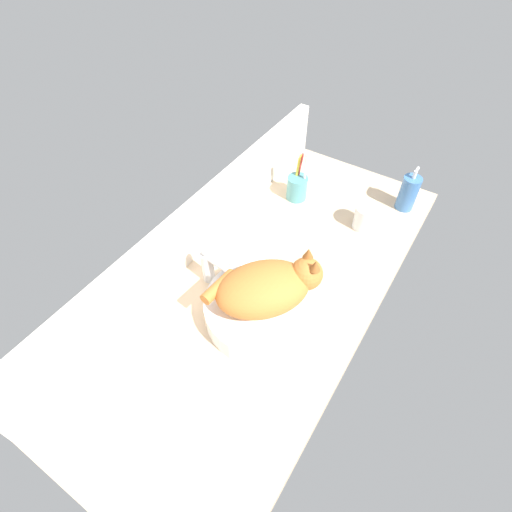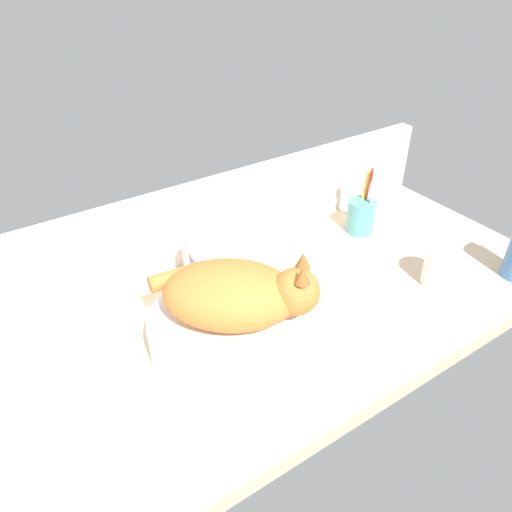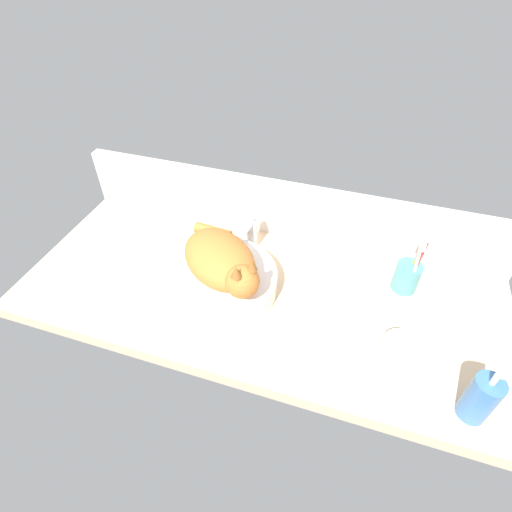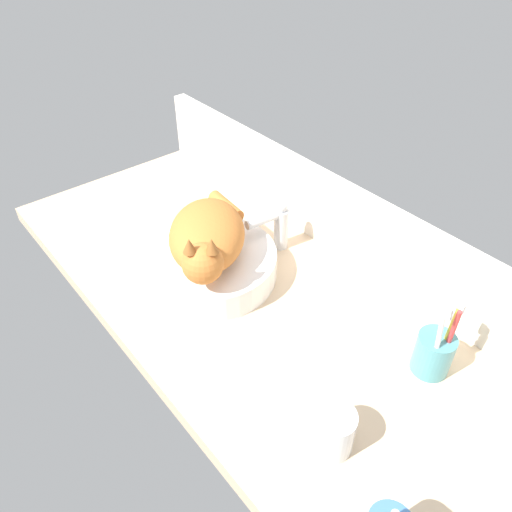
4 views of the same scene
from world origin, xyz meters
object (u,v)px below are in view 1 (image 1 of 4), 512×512
(soap_dispenser, at_px, (408,193))
(sink_basin, at_px, (263,308))
(water_glass, at_px, (365,218))
(cat, at_px, (268,287))
(toothbrush_cup, at_px, (297,186))
(faucet, at_px, (210,265))

(soap_dispenser, bearing_deg, sink_basin, 164.86)
(sink_basin, relative_size, soap_dispenser, 1.99)
(sink_basin, bearing_deg, water_glass, -11.24)
(sink_basin, height_order, cat, cat)
(sink_basin, xyz_separation_m, soap_dispenser, (0.66, -0.18, 0.03))
(soap_dispenser, relative_size, toothbrush_cup, 0.85)
(cat, distance_m, faucet, 0.21)
(water_glass, bearing_deg, soap_dispenser, -25.42)
(faucet, distance_m, toothbrush_cup, 0.48)
(faucet, distance_m, soap_dispenser, 0.74)
(cat, height_order, soap_dispenser, cat)
(faucet, height_order, water_glass, faucet)
(soap_dispenser, relative_size, water_glass, 1.91)
(cat, distance_m, water_glass, 0.49)
(cat, xyz_separation_m, soap_dispenser, (0.65, -0.17, -0.06))
(toothbrush_cup, distance_m, water_glass, 0.27)
(soap_dispenser, bearing_deg, cat, 165.28)
(toothbrush_cup, xyz_separation_m, water_glass, (-0.01, -0.27, -0.01))
(toothbrush_cup, bearing_deg, soap_dispenser, -65.43)
(soap_dispenser, height_order, water_glass, soap_dispenser)
(water_glass, bearing_deg, sink_basin, 168.76)
(toothbrush_cup, bearing_deg, faucet, 177.18)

